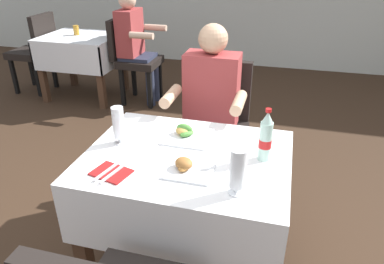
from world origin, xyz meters
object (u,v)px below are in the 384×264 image
at_px(chair_far_diner_seat, 217,123).
at_px(beer_glass_left, 119,125).
at_px(beer_glass_middle, 238,172).
at_px(background_table_tumbler, 76,30).
at_px(seated_diner_far, 210,108).
at_px(plate_near_camera, 187,167).
at_px(main_dining_table, 187,184).
at_px(background_patron, 135,43).
at_px(background_dining_table, 82,52).
at_px(background_chair_left, 36,49).
at_px(background_chair_right, 132,56).
at_px(plate_far_diner, 186,134).
at_px(napkin_cutlery_set, 111,172).
at_px(cola_bottle_primary, 266,138).

xyz_separation_m(chair_far_diner_seat, beer_glass_left, (-0.38, -0.77, 0.30)).
bearing_deg(beer_glass_middle, background_table_tumbler, 131.86).
distance_m(seated_diner_far, plate_near_camera, 0.82).
height_order(main_dining_table, background_patron, background_patron).
xyz_separation_m(background_dining_table, background_chair_left, (-0.64, 0.00, 0.00)).
distance_m(seated_diner_far, background_patron, 2.00).
distance_m(plate_near_camera, background_chair_right, 2.76).
bearing_deg(background_chair_right, background_dining_table, -180.00).
distance_m(plate_far_diner, background_dining_table, 2.82).
bearing_deg(background_chair_left, napkin_cutlery_set, -47.79).
relative_size(plate_far_diner, background_table_tumbler, 2.27).
bearing_deg(cola_bottle_primary, background_table_tumbler, 136.62).
bearing_deg(beer_glass_left, background_dining_table, 124.80).
distance_m(chair_far_diner_seat, plate_far_diner, 0.65).
height_order(chair_far_diner_seat, plate_far_diner, chair_far_diner_seat).
relative_size(napkin_cutlery_set, background_dining_table, 0.23).
relative_size(background_dining_table, background_chair_right, 0.90).
distance_m(cola_bottle_primary, background_chair_right, 2.79).
height_order(cola_bottle_primary, background_chair_left, cola_bottle_primary).
height_order(plate_near_camera, background_chair_left, background_chair_left).
height_order(napkin_cutlery_set, background_dining_table, napkin_cutlery_set).
height_order(background_dining_table, background_patron, background_patron).
bearing_deg(plate_near_camera, main_dining_table, 106.69).
distance_m(main_dining_table, background_chair_right, 2.62).
height_order(seated_diner_far, plate_far_diner, seated_diner_far).
relative_size(cola_bottle_primary, background_chair_left, 0.28).
bearing_deg(napkin_cutlery_set, cola_bottle_primary, 24.73).
relative_size(seated_diner_far, background_chair_right, 1.30).
bearing_deg(napkin_cutlery_set, plate_far_diner, 61.20).
bearing_deg(beer_glass_middle, background_dining_table, 131.45).
bearing_deg(background_chair_right, beer_glass_middle, -57.89).
distance_m(napkin_cutlery_set, background_chair_left, 3.41).
height_order(seated_diner_far, cola_bottle_primary, seated_diner_far).
bearing_deg(chair_far_diner_seat, background_chair_left, 150.18).
bearing_deg(seated_diner_far, plate_near_camera, -84.87).
bearing_deg(beer_glass_middle, plate_near_camera, 155.31).
bearing_deg(seated_diner_far, cola_bottle_primary, -56.76).
xyz_separation_m(cola_bottle_primary, napkin_cutlery_set, (-0.67, -0.31, -0.11)).
xyz_separation_m(plate_near_camera, cola_bottle_primary, (0.34, 0.19, 0.10)).
xyz_separation_m(beer_glass_middle, background_chair_right, (-1.58, 2.52, -0.30)).
bearing_deg(cola_bottle_primary, background_chair_left, 143.19).
distance_m(background_dining_table, background_chair_left, 0.64).
xyz_separation_m(napkin_cutlery_set, background_dining_table, (-1.65, 2.52, -0.20)).
relative_size(beer_glass_middle, background_dining_table, 0.25).
relative_size(plate_near_camera, napkin_cutlery_set, 1.12).
distance_m(background_patron, background_table_tumbler, 0.76).
height_order(beer_glass_middle, background_chair_left, background_chair_left).
bearing_deg(plate_near_camera, seated_diner_far, 95.13).
distance_m(chair_far_diner_seat, napkin_cutlery_set, 1.10).
xyz_separation_m(main_dining_table, chair_far_diner_seat, (0.00, 0.79, -0.01)).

